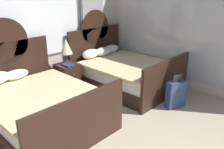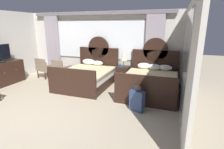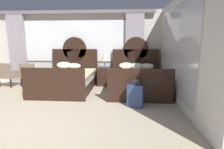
{
  "view_description": "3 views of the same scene",
  "coord_description": "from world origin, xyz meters",
  "px_view_note": "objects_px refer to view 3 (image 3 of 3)",
  "views": [
    {
      "loc": [
        -1.67,
        -0.64,
        2.23
      ],
      "look_at": [
        0.93,
        1.83,
        0.88
      ],
      "focal_mm": 36.89,
      "sensor_mm": 36.0,
      "label": 1
    },
    {
      "loc": [
        2.96,
        -2.95,
        2.15
      ],
      "look_at": [
        1.19,
        2.02,
        0.69
      ],
      "focal_mm": 28.49,
      "sensor_mm": 36.0,
      "label": 2
    },
    {
      "loc": [
        1.88,
        -2.88,
        1.56
      ],
      "look_at": [
        1.55,
        1.68,
        0.71
      ],
      "focal_mm": 28.55,
      "sensor_mm": 36.0,
      "label": 3
    }
  ],
  "objects_px": {
    "armchair_by_window_centre": "(8,74)",
    "book_on_nightstand": "(103,67)",
    "table_lamp_on_nightstand": "(105,57)",
    "bed_near_mirror": "(137,80)",
    "nightstand_between_beds": "(104,76)",
    "suitcase_on_floor": "(135,96)",
    "bed_near_window": "(67,79)",
    "armchair_by_window_left": "(31,74)"
  },
  "relations": [
    {
      "from": "bed_near_mirror",
      "to": "armchair_by_window_left",
      "type": "height_order",
      "value": "bed_near_mirror"
    },
    {
      "from": "suitcase_on_floor",
      "to": "bed_near_mirror",
      "type": "bearing_deg",
      "value": 84.71
    },
    {
      "from": "book_on_nightstand",
      "to": "suitcase_on_floor",
      "type": "bearing_deg",
      "value": -63.15
    },
    {
      "from": "bed_near_window",
      "to": "table_lamp_on_nightstand",
      "type": "relative_size",
      "value": 3.92
    },
    {
      "from": "armchair_by_window_left",
      "to": "armchair_by_window_centre",
      "type": "xyz_separation_m",
      "value": [
        -0.82,
        0.0,
        0.0
      ]
    },
    {
      "from": "bed_near_mirror",
      "to": "armchair_by_window_centre",
      "type": "xyz_separation_m",
      "value": [
        -4.45,
        0.24,
        0.11
      ]
    },
    {
      "from": "table_lamp_on_nightstand",
      "to": "book_on_nightstand",
      "type": "distance_m",
      "value": 0.39
    },
    {
      "from": "nightstand_between_beds",
      "to": "table_lamp_on_nightstand",
      "type": "distance_m",
      "value": 0.72
    },
    {
      "from": "nightstand_between_beds",
      "to": "armchair_by_window_centre",
      "type": "distance_m",
      "value": 3.35
    },
    {
      "from": "bed_near_mirror",
      "to": "suitcase_on_floor",
      "type": "bearing_deg",
      "value": -95.29
    },
    {
      "from": "table_lamp_on_nightstand",
      "to": "armchair_by_window_left",
      "type": "xyz_separation_m",
      "value": [
        -2.51,
        -0.48,
        -0.58
      ]
    },
    {
      "from": "armchair_by_window_left",
      "to": "book_on_nightstand",
      "type": "bearing_deg",
      "value": 8.67
    },
    {
      "from": "table_lamp_on_nightstand",
      "to": "bed_near_mirror",
      "type": "bearing_deg",
      "value": -32.93
    },
    {
      "from": "nightstand_between_beds",
      "to": "table_lamp_on_nightstand",
      "type": "relative_size",
      "value": 1.16
    },
    {
      "from": "bed_near_window",
      "to": "armchair_by_window_centre",
      "type": "relative_size",
      "value": 2.59
    },
    {
      "from": "bed_near_mirror",
      "to": "armchair_by_window_left",
      "type": "relative_size",
      "value": 2.59
    },
    {
      "from": "nightstand_between_beds",
      "to": "table_lamp_on_nightstand",
      "type": "xyz_separation_m",
      "value": [
        0.02,
        0.01,
        0.71
      ]
    },
    {
      "from": "bed_near_window",
      "to": "nightstand_between_beds",
      "type": "xyz_separation_m",
      "value": [
        1.14,
        0.71,
        -0.03
      ]
    },
    {
      "from": "armchair_by_window_centre",
      "to": "suitcase_on_floor",
      "type": "height_order",
      "value": "armchair_by_window_centre"
    },
    {
      "from": "table_lamp_on_nightstand",
      "to": "armchair_by_window_centre",
      "type": "height_order",
      "value": "table_lamp_on_nightstand"
    },
    {
      "from": "table_lamp_on_nightstand",
      "to": "armchair_by_window_centre",
      "type": "distance_m",
      "value": 3.42
    },
    {
      "from": "armchair_by_window_left",
      "to": "suitcase_on_floor",
      "type": "xyz_separation_m",
      "value": [
        3.49,
        -1.68,
        -0.19
      ]
    },
    {
      "from": "armchair_by_window_left",
      "to": "armchair_by_window_centre",
      "type": "relative_size",
      "value": 1.0
    },
    {
      "from": "armchair_by_window_centre",
      "to": "book_on_nightstand",
      "type": "bearing_deg",
      "value": 6.51
    },
    {
      "from": "nightstand_between_beds",
      "to": "suitcase_on_floor",
      "type": "distance_m",
      "value": 2.37
    },
    {
      "from": "bed_near_window",
      "to": "table_lamp_on_nightstand",
      "type": "xyz_separation_m",
      "value": [
        1.16,
        0.73,
        0.69
      ]
    },
    {
      "from": "book_on_nightstand",
      "to": "armchair_by_window_left",
      "type": "bearing_deg",
      "value": -171.33
    },
    {
      "from": "bed_near_window",
      "to": "bed_near_mirror",
      "type": "height_order",
      "value": "same"
    },
    {
      "from": "nightstand_between_beds",
      "to": "armchair_by_window_left",
      "type": "xyz_separation_m",
      "value": [
        -2.49,
        -0.46,
        0.14
      ]
    },
    {
      "from": "nightstand_between_beds",
      "to": "book_on_nightstand",
      "type": "distance_m",
      "value": 0.35
    },
    {
      "from": "table_lamp_on_nightstand",
      "to": "suitcase_on_floor",
      "type": "relative_size",
      "value": 0.82
    },
    {
      "from": "table_lamp_on_nightstand",
      "to": "armchair_by_window_centre",
      "type": "relative_size",
      "value": 0.66
    },
    {
      "from": "nightstand_between_beds",
      "to": "suitcase_on_floor",
      "type": "relative_size",
      "value": 0.95
    },
    {
      "from": "armchair_by_window_centre",
      "to": "suitcase_on_floor",
      "type": "bearing_deg",
      "value": -21.32
    },
    {
      "from": "armchair_by_window_centre",
      "to": "nightstand_between_beds",
      "type": "bearing_deg",
      "value": 7.97
    },
    {
      "from": "bed_near_mirror",
      "to": "table_lamp_on_nightstand",
      "type": "relative_size",
      "value": 3.92
    },
    {
      "from": "armchair_by_window_centre",
      "to": "suitcase_on_floor",
      "type": "distance_m",
      "value": 4.64
    },
    {
      "from": "table_lamp_on_nightstand",
      "to": "suitcase_on_floor",
      "type": "xyz_separation_m",
      "value": [
        0.98,
        -2.16,
        -0.76
      ]
    },
    {
      "from": "armchair_by_window_left",
      "to": "table_lamp_on_nightstand",
      "type": "bearing_deg",
      "value": 10.79
    },
    {
      "from": "bed_near_window",
      "to": "armchair_by_window_centre",
      "type": "distance_m",
      "value": 2.19
    },
    {
      "from": "bed_near_window",
      "to": "book_on_nightstand",
      "type": "distance_m",
      "value": 1.3
    },
    {
      "from": "armchair_by_window_centre",
      "to": "armchair_by_window_left",
      "type": "bearing_deg",
      "value": -0.03
    }
  ]
}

